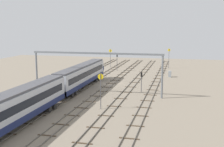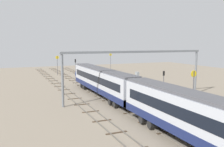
# 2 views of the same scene
# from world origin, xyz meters

# --- Properties ---
(ground_plane) EXTENTS (110.30, 110.30, 0.00)m
(ground_plane) POSITION_xyz_m (0.00, 0.00, 0.00)
(ground_plane) COLOR gray
(track_near_foreground) EXTENTS (94.30, 2.40, 0.16)m
(track_near_foreground) POSITION_xyz_m (0.00, -9.82, 0.07)
(track_near_foreground) COLOR #59544C
(track_near_foreground) RESTS_ON ground
(track_second_near) EXTENTS (94.30, 2.40, 0.16)m
(track_second_near) POSITION_xyz_m (0.00, -4.91, 0.07)
(track_second_near) COLOR #59544C
(track_second_near) RESTS_ON ground
(track_middle) EXTENTS (94.30, 2.40, 0.16)m
(track_middle) POSITION_xyz_m (0.00, 0.00, 0.07)
(track_middle) COLOR #59544C
(track_middle) RESTS_ON ground
(track_with_train) EXTENTS (94.30, 2.40, 0.16)m
(track_with_train) POSITION_xyz_m (-0.00, 4.91, 0.07)
(track_with_train) COLOR #59544C
(track_with_train) RESTS_ON ground
(track_far_background) EXTENTS (94.30, 2.40, 0.16)m
(track_far_background) POSITION_xyz_m (-0.00, 9.82, 0.07)
(track_far_background) COLOR #59544C
(track_far_background) RESTS_ON ground
(train) EXTENTS (50.40, 3.24, 4.80)m
(train) POSITION_xyz_m (-17.95, 4.91, 2.66)
(train) COLOR #B7BCC6
(train) RESTS_ON ground
(overhead_gantry) EXTENTS (0.40, 25.45, 8.14)m
(overhead_gantry) POSITION_xyz_m (-10.91, 0.30, 6.49)
(overhead_gantry) COLOR slate
(overhead_gantry) RESTS_ON ground
(speed_sign_near_foreground) EXTENTS (0.14, 0.93, 5.69)m
(speed_sign_near_foreground) POSITION_xyz_m (-20.25, -3.22, 3.66)
(speed_sign_near_foreground) COLOR #4C4C51
(speed_sign_near_foreground) RESTS_ON ground
(speed_sign_mid_trackside) EXTENTS (0.14, 0.82, 6.04)m
(speed_sign_mid_trackside) POSITION_xyz_m (28.26, -11.49, 3.75)
(speed_sign_mid_trackside) COLOR #4C4C51
(speed_sign_mid_trackside) RESTS_ON ground
(speed_sign_far_trackside) EXTENTS (0.14, 0.97, 5.75)m
(speed_sign_far_trackside) POSITION_xyz_m (25.89, 6.61, 3.74)
(speed_sign_far_trackside) COLOR #4C4C51
(speed_sign_far_trackside) RESTS_ON ground
(signal_light_trackside_approach) EXTENTS (0.31, 0.32, 4.00)m
(signal_light_trackside_approach) POSITION_xyz_m (-6.91, -7.83, 2.65)
(signal_light_trackside_approach) COLOR #4C4C51
(signal_light_trackside_approach) RESTS_ON ground
(signal_light_trackside_departure) EXTENTS (0.31, 0.32, 5.06)m
(signal_light_trackside_departure) POSITION_xyz_m (19.13, 2.92, 3.28)
(signal_light_trackside_departure) COLOR #4C4C51
(signal_light_trackside_departure) RESTS_ON ground
(relay_cabinet) EXTENTS (1.08, 0.72, 1.58)m
(relay_cabinet) POSITION_xyz_m (12.00, -12.56, 0.79)
(relay_cabinet) COLOR gray
(relay_cabinet) RESTS_ON ground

